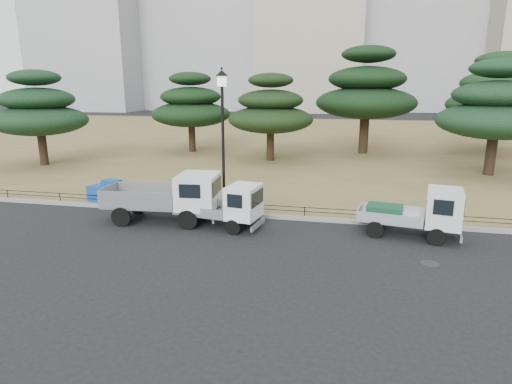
% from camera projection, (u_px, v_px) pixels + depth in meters
% --- Properties ---
extents(ground, '(220.00, 220.00, 0.00)m').
position_uv_depth(ground, '(245.00, 237.00, 16.41)').
color(ground, black).
extents(lawn, '(120.00, 56.00, 0.15)m').
position_uv_depth(lawn, '(312.00, 139.00, 45.43)').
color(lawn, olive).
rests_on(lawn, ground).
extents(curb, '(120.00, 0.25, 0.16)m').
position_uv_depth(curb, '(259.00, 216.00, 18.86)').
color(curb, gray).
rests_on(curb, ground).
extents(truck_large, '(4.92, 2.26, 2.09)m').
position_uv_depth(truck_large, '(169.00, 195.00, 18.02)').
color(truck_large, black).
rests_on(truck_large, ground).
extents(truck_kei_front, '(3.64, 1.97, 1.83)m').
position_uv_depth(truck_kei_front, '(224.00, 206.00, 17.34)').
color(truck_kei_front, black).
rests_on(truck_kei_front, ground).
extents(truck_kei_rear, '(3.90, 2.15, 1.93)m').
position_uv_depth(truck_kei_rear, '(417.00, 212.00, 16.27)').
color(truck_kei_rear, black).
rests_on(truck_kei_rear, ground).
extents(street_lamp, '(0.55, 0.55, 6.16)m').
position_uv_depth(street_lamp, '(223.00, 118.00, 18.46)').
color(street_lamp, black).
rests_on(street_lamp, lawn).
extents(pipe_fence, '(38.00, 0.04, 0.40)m').
position_uv_depth(pipe_fence, '(260.00, 207.00, 18.92)').
color(pipe_fence, black).
rests_on(pipe_fence, lawn).
extents(tarp_pile, '(1.87, 1.55, 1.09)m').
position_uv_depth(tarp_pile, '(109.00, 192.00, 20.94)').
color(tarp_pile, '#144EA1').
rests_on(tarp_pile, lawn).
extents(manhole, '(0.60, 0.60, 0.01)m').
position_uv_depth(manhole, '(430.00, 264.00, 13.96)').
color(manhole, '#2D2D30').
rests_on(manhole, ground).
extents(pine_west_far, '(6.51, 6.51, 6.58)m').
position_uv_depth(pine_west_far, '(38.00, 111.00, 29.63)').
color(pine_west_far, black).
rests_on(pine_west_far, lawn).
extents(pine_west_near, '(6.61, 6.61, 6.61)m').
position_uv_depth(pine_west_near, '(191.00, 106.00, 35.82)').
color(pine_west_near, black).
rests_on(pine_west_near, lawn).
extents(pine_center_left, '(6.30, 6.30, 6.41)m').
position_uv_depth(pine_center_left, '(271.00, 111.00, 31.48)').
color(pine_center_left, black).
rests_on(pine_center_left, lawn).
extents(pine_center_right, '(8.12, 8.12, 8.62)m').
position_uv_depth(pine_center_right, '(366.00, 92.00, 34.66)').
color(pine_center_right, black).
rests_on(pine_center_right, lawn).
extents(pine_east_near, '(7.04, 7.04, 7.11)m').
position_uv_depth(pine_east_near, '(497.00, 109.00, 26.14)').
color(pine_east_near, black).
rests_on(pine_east_near, lawn).
extents(pine_east_far, '(8.17, 8.17, 8.21)m').
position_uv_depth(pine_east_far, '(499.00, 95.00, 35.36)').
color(pine_east_far, black).
rests_on(pine_east_far, lawn).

